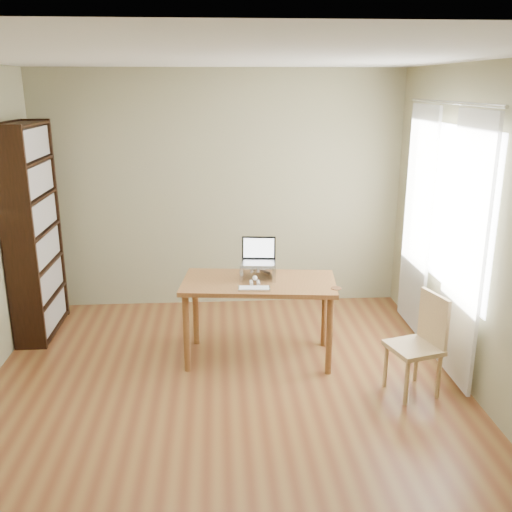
# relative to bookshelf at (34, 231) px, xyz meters

# --- Properties ---
(room) EXTENTS (4.04, 4.54, 2.64)m
(room) POSITION_rel_bookshelf_xyz_m (1.86, -1.54, 0.25)
(room) COLOR brown
(room) RESTS_ON ground
(bookshelf) EXTENTS (0.30, 0.90, 2.10)m
(bookshelf) POSITION_rel_bookshelf_xyz_m (0.00, 0.00, 0.00)
(bookshelf) COLOR black
(bookshelf) RESTS_ON ground
(curtains) EXTENTS (0.03, 1.90, 2.25)m
(curtains) POSITION_rel_bookshelf_xyz_m (3.75, -0.75, 0.12)
(curtains) COLOR silver
(curtains) RESTS_ON ground
(desk) EXTENTS (1.42, 0.82, 0.75)m
(desk) POSITION_rel_bookshelf_xyz_m (2.15, -0.75, -0.40)
(desk) COLOR brown
(desk) RESTS_ON ground
(laptop_stand) EXTENTS (0.32, 0.25, 0.13)m
(laptop_stand) POSITION_rel_bookshelf_xyz_m (2.15, -0.67, -0.22)
(laptop_stand) COLOR silver
(laptop_stand) RESTS_ON desk
(laptop) EXTENTS (0.33, 0.29, 0.22)m
(laptop) POSITION_rel_bookshelf_xyz_m (2.15, -0.62, -0.11)
(laptop) COLOR silver
(laptop) RESTS_ON laptop_stand
(keyboard) EXTENTS (0.28, 0.14, 0.02)m
(keyboard) POSITION_rel_bookshelf_xyz_m (2.10, -0.97, -0.29)
(keyboard) COLOR silver
(keyboard) RESTS_ON desk
(coaster) EXTENTS (0.09, 0.09, 0.01)m
(coaster) POSITION_rel_bookshelf_xyz_m (2.80, -1.00, -0.30)
(coaster) COLOR brown
(coaster) RESTS_ON desk
(cat) EXTENTS (0.24, 0.48, 0.14)m
(cat) POSITION_rel_bookshelf_xyz_m (2.11, -0.64, -0.24)
(cat) COLOR #494039
(cat) RESTS_ON desk
(chair) EXTENTS (0.46, 0.46, 0.84)m
(chair) POSITION_rel_bookshelf_xyz_m (3.41, -1.46, -0.60)
(chair) COLOR tan
(chair) RESTS_ON ground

